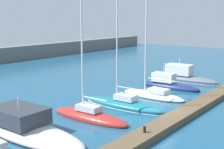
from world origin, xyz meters
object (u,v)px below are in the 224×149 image
at_px(motorboat_ivory_second, 26,128).
at_px(motorboat_navy_sixth, 169,84).
at_px(sailboat_red_third, 90,115).
at_px(dock_bollard, 145,129).
at_px(sailboat_teal_fourth, 123,103).
at_px(motorboat_slate_seventh, 184,76).
at_px(sailboat_white_fifth, 153,94).

distance_m(motorboat_ivory_second, motorboat_navy_sixth, 19.55).
xyz_separation_m(sailboat_red_third, motorboat_navy_sixth, (14.21, 0.21, 0.13)).
xyz_separation_m(motorboat_ivory_second, dock_bollard, (4.37, -7.17, 0.24)).
xyz_separation_m(sailboat_teal_fourth, motorboat_slate_seventh, (14.54, 0.61, 0.28)).
distance_m(motorboat_ivory_second, sailboat_red_third, 5.48).
distance_m(sailboat_red_third, dock_bollard, 5.92).
bearing_deg(dock_bollard, sailboat_red_third, 80.88).
relative_size(sailboat_white_fifth, motorboat_navy_sixth, 1.62).
relative_size(motorboat_slate_seventh, dock_bollard, 19.56).
height_order(sailboat_white_fifth, dock_bollard, sailboat_white_fifth).
distance_m(motorboat_slate_seventh, dock_bollard, 20.95).
bearing_deg(motorboat_navy_sixth, dock_bollard, 109.78).
bearing_deg(sailboat_red_third, dock_bollard, 169.22).
bearing_deg(sailboat_white_fifth, motorboat_ivory_second, 83.63).
xyz_separation_m(motorboat_ivory_second, sailboat_red_third, (5.31, -1.34, -0.17)).
relative_size(sailboat_red_third, sailboat_teal_fourth, 0.80).
height_order(sailboat_teal_fourth, sailboat_white_fifth, sailboat_teal_fourth).
relative_size(motorboat_navy_sixth, dock_bollard, 16.70).
relative_size(sailboat_red_third, motorboat_navy_sixth, 1.65).
height_order(sailboat_teal_fourth, motorboat_navy_sixth, sailboat_teal_fourth).
relative_size(motorboat_navy_sixth, motorboat_slate_seventh, 0.85).
bearing_deg(motorboat_slate_seventh, sailboat_white_fifth, 95.69).
height_order(motorboat_ivory_second, motorboat_navy_sixth, motorboat_navy_sixth).
distance_m(sailboat_teal_fourth, motorboat_slate_seventh, 14.55).
xyz_separation_m(sailboat_red_third, sailboat_white_fifth, (9.40, -0.51, -0.04)).
bearing_deg(sailboat_white_fifth, sailboat_red_third, 87.67).
relative_size(sailboat_red_third, dock_bollard, 27.55).
height_order(motorboat_navy_sixth, dock_bollard, motorboat_navy_sixth).
bearing_deg(sailboat_white_fifth, motorboat_navy_sixth, -80.62).
bearing_deg(sailboat_red_third, sailboat_teal_fourth, -93.50).
bearing_deg(motorboat_ivory_second, dock_bollard, -149.05).
bearing_deg(sailboat_white_fifth, motorboat_slate_seventh, -83.40).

